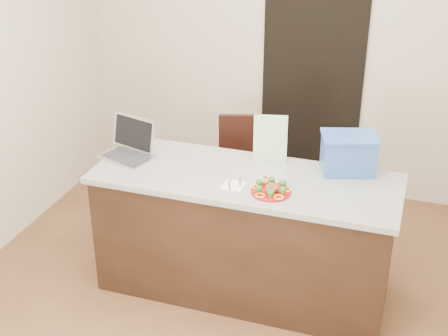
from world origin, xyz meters
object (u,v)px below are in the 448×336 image
(napkin, at_px, (233,185))
(laptop, at_px, (130,145))
(chair, at_px, (240,166))
(blue_box, at_px, (348,153))
(island, at_px, (244,234))
(plate, at_px, (271,191))
(yogurt_bottle, at_px, (265,182))

(napkin, distance_m, laptop, 0.87)
(napkin, distance_m, chair, 1.11)
(blue_box, bearing_deg, laptop, 171.54)
(chair, bearing_deg, napkin, -93.06)
(island, bearing_deg, plate, -37.98)
(plate, bearing_deg, yogurt_bottle, 129.76)
(laptop, xyz_separation_m, chair, (0.58, 0.80, -0.45))
(blue_box, bearing_deg, plate, -148.58)
(napkin, relative_size, chair, 0.14)
(laptop, distance_m, blue_box, 1.53)
(yogurt_bottle, bearing_deg, plate, -50.24)
(plate, height_order, napkin, plate)
(island, distance_m, plate, 0.54)
(plate, relative_size, blue_box, 0.60)
(laptop, bearing_deg, blue_box, 24.57)
(plate, height_order, blue_box, blue_box)
(island, xyz_separation_m, chair, (-0.29, 0.86, 0.08))
(napkin, height_order, chair, chair)
(island, bearing_deg, yogurt_bottle, -32.34)
(island, distance_m, laptop, 1.03)
(blue_box, distance_m, chair, 1.20)
(island, distance_m, blue_box, 0.91)
(island, xyz_separation_m, blue_box, (0.63, 0.29, 0.59))
(plate, height_order, chair, chair)
(laptop, xyz_separation_m, blue_box, (1.51, 0.22, 0.06))
(yogurt_bottle, height_order, chair, yogurt_bottle)
(plate, xyz_separation_m, laptop, (-1.10, 0.24, 0.06))
(blue_box, xyz_separation_m, chair, (-0.92, 0.57, -0.51))
(plate, height_order, laptop, laptop)
(plate, distance_m, blue_box, 0.63)
(blue_box, height_order, chair, blue_box)
(island, height_order, plate, plate)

